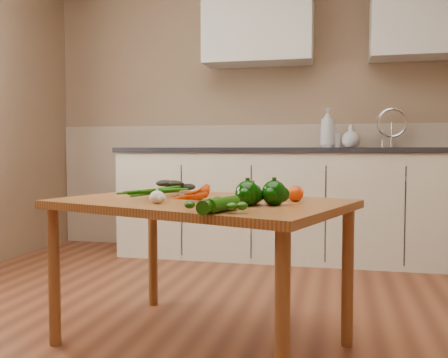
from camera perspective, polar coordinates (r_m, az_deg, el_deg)
room at (r=2.15m, az=-2.79°, el=13.10°), size 4.04×5.04×2.64m
counter_run at (r=4.09m, az=7.89°, el=-2.63°), size 2.84×0.64×1.14m
upper_cabinets at (r=4.32m, az=12.39°, el=17.61°), size 2.15×0.35×0.70m
table at (r=2.23m, az=-2.71°, el=-4.29°), size 1.42×1.14×0.66m
soap_bottle_a at (r=4.19m, az=11.75°, el=5.76°), size 0.18×0.18×0.33m
soap_bottle_b at (r=4.22m, az=12.53°, el=4.69°), size 0.08×0.08×0.17m
soap_bottle_c at (r=4.16m, az=14.30°, el=4.78°), size 0.19×0.19×0.19m
carrot_bunch at (r=2.25m, az=-4.64°, el=-1.56°), size 0.27×0.24×0.06m
leafy_greens at (r=2.65m, az=-5.68°, el=-0.54°), size 0.18×0.16×0.09m
garlic_bulb at (r=2.09m, az=-7.65°, el=-2.07°), size 0.06×0.06×0.05m
pepper_a at (r=2.04m, az=3.24°, el=-1.75°), size 0.08×0.08×0.08m
pepper_b at (r=2.01m, az=5.74°, el=-1.60°), size 0.10×0.10×0.10m
pepper_c at (r=1.99m, az=2.69°, el=-1.66°), size 0.10×0.10×0.10m
tomato_a at (r=2.22m, az=3.15°, el=-1.54°), size 0.07×0.07×0.07m
tomato_b at (r=2.22m, az=5.72°, el=-1.54°), size 0.07×0.07×0.07m
tomato_c at (r=2.18m, az=8.12°, el=-1.67°), size 0.07×0.07×0.07m
zucchini_a at (r=1.80m, az=-0.14°, el=-2.93°), size 0.11×0.17×0.05m
zucchini_b at (r=1.78m, az=-1.56°, el=-3.05°), size 0.07×0.16×0.05m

